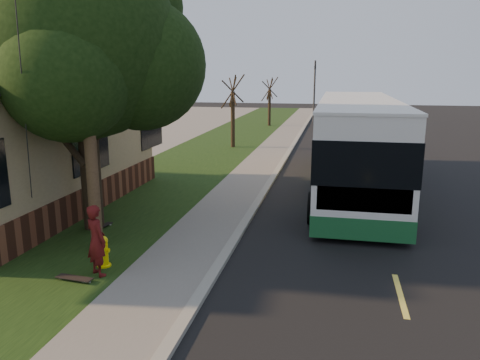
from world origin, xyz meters
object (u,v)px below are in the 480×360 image
traffic_signal (314,87)px  dumpster (47,168)px  leafy_tree (85,46)px  distant_car (338,118)px  skateboard_main (103,226)px  fire_hydrant (103,251)px  skateboarder (96,240)px  utility_pole (84,65)px  bare_tree_far (269,102)px  skateboard_spare (74,278)px  transit_bus (356,142)px  bare_tree_near (233,112)px

traffic_signal → dumpster: traffic_signal is taller
leafy_tree → distant_car: leafy_tree is taller
skateboard_main → fire_hydrant: bearing=-61.8°
skateboarder → dumpster: 10.00m
utility_pole → traffic_signal: size_ratio=1.65×
utility_pole → leafy_tree: (-0.87, 1.66, 0.54)m
fire_hydrant → distant_car: size_ratio=0.17×
bare_tree_far → distant_car: (5.70, 0.64, -1.28)m
fire_hydrant → dumpster: (-6.24, 7.27, 0.25)m
fire_hydrant → skateboard_spare: 0.94m
fire_hydrant → bare_tree_far: 30.04m
bare_tree_far → distant_car: size_ratio=0.95×
fire_hydrant → traffic_signal: traffic_signal is taller
fire_hydrant → skateboarder: bearing=-77.4°
fire_hydrant → dumpster: dumpster is taller
transit_bus → distant_car: (-0.63, 21.59, -1.14)m
dumpster → distant_car: 26.06m
leafy_tree → bare_tree_near: 15.66m
fire_hydrant → leafy_tree: size_ratio=0.09×
skateboarder → distant_car: 31.52m
fire_hydrant → skateboard_spare: fire_hydrant is taller
transit_bus → skateboarder: 11.18m
utility_pole → skateboarder: (0.81, -1.44, -3.75)m
utility_pole → dumpster: utility_pole is taller
traffic_signal → leafy_tree: bearing=-98.5°
skateboarder → bare_tree_far: bearing=-56.0°
distant_car → fire_hydrant: bearing=-101.6°
skateboarder → skateboard_spare: 0.92m
utility_pole → traffic_signal: utility_pole is taller
traffic_signal → skateboard_main: (-4.45, -31.48, -3.04)m
fire_hydrant → skateboard_main: fire_hydrant is taller
fire_hydrant → bare_tree_near: bearing=92.9°
leafy_tree → transit_bus: bearing=40.4°
skateboard_main → skateboard_spare: 3.55m
fire_hydrant → utility_pole: (-0.71, 0.99, 4.20)m
leafy_tree → transit_bus: (7.50, 6.39, -3.30)m
fire_hydrant → leafy_tree: 5.65m
bare_tree_far → leafy_tree: bearing=-92.5°
transit_bus → skateboard_spare: transit_bus is taller
leafy_tree → skateboard_spare: bearing=-69.4°
skateboarder → skateboard_main: size_ratio=2.14×
transit_bus → skateboard_main: 9.93m
bare_tree_far → distant_car: bearing=6.4°
fire_hydrant → bare_tree_far: size_ratio=0.18×
skateboarder → distant_car: skateboarder is taller
bare_tree_far → traffic_signal: bearing=48.8°
leafy_tree → skateboarder: size_ratio=4.83×
bare_tree_far → skateboarder: size_ratio=2.50×
utility_pole → dumpster: bearing=131.4°
fire_hydrant → traffic_signal: bearing=84.8°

